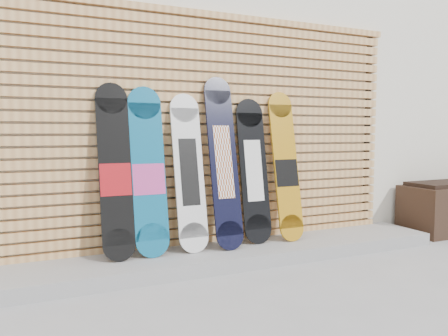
{
  "coord_description": "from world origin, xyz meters",
  "views": [
    {
      "loc": [
        -1.65,
        -2.87,
        1.18
      ],
      "look_at": [
        -0.02,
        0.75,
        0.85
      ],
      "focal_mm": 35.0,
      "sensor_mm": 36.0,
      "label": 1
    }
  ],
  "objects_px": {
    "snowboard_0": "(115,172)",
    "snowboard_1": "(148,172)",
    "snowboard_5": "(286,167)",
    "snowboard_3": "(223,162)",
    "snowboard_4": "(254,171)",
    "snowboard_2": "(189,172)"
  },
  "relations": [
    {
      "from": "snowboard_4",
      "to": "snowboard_2",
      "type": "bearing_deg",
      "value": -178.09
    },
    {
      "from": "snowboard_0",
      "to": "snowboard_1",
      "type": "bearing_deg",
      "value": -0.04
    },
    {
      "from": "snowboard_1",
      "to": "snowboard_5",
      "type": "bearing_deg",
      "value": -0.29
    },
    {
      "from": "snowboard_2",
      "to": "snowboard_4",
      "type": "xyz_separation_m",
      "value": [
        0.66,
        0.02,
        -0.01
      ]
    },
    {
      "from": "snowboard_4",
      "to": "snowboard_5",
      "type": "relative_size",
      "value": 0.95
    },
    {
      "from": "snowboard_1",
      "to": "snowboard_2",
      "type": "distance_m",
      "value": 0.37
    },
    {
      "from": "snowboard_4",
      "to": "snowboard_5",
      "type": "xyz_separation_m",
      "value": [
        0.35,
        -0.03,
        0.03
      ]
    },
    {
      "from": "snowboard_5",
      "to": "snowboard_3",
      "type": "bearing_deg",
      "value": -178.35
    },
    {
      "from": "snowboard_1",
      "to": "snowboard_4",
      "type": "xyz_separation_m",
      "value": [
        1.03,
        0.02,
        -0.03
      ]
    },
    {
      "from": "snowboard_1",
      "to": "snowboard_5",
      "type": "xyz_separation_m",
      "value": [
        1.38,
        -0.01,
        0.0
      ]
    },
    {
      "from": "snowboard_0",
      "to": "snowboard_1",
      "type": "height_order",
      "value": "snowboard_0"
    },
    {
      "from": "snowboard_3",
      "to": "snowboard_5",
      "type": "relative_size",
      "value": 1.08
    },
    {
      "from": "snowboard_1",
      "to": "snowboard_3",
      "type": "distance_m",
      "value": 0.7
    },
    {
      "from": "snowboard_0",
      "to": "snowboard_2",
      "type": "relative_size",
      "value": 1.05
    },
    {
      "from": "snowboard_5",
      "to": "snowboard_2",
      "type": "bearing_deg",
      "value": 179.71
    },
    {
      "from": "snowboard_0",
      "to": "snowboard_1",
      "type": "xyz_separation_m",
      "value": [
        0.28,
        -0.0,
        -0.01
      ]
    },
    {
      "from": "snowboard_2",
      "to": "snowboard_5",
      "type": "relative_size",
      "value": 0.97
    },
    {
      "from": "snowboard_3",
      "to": "snowboard_5",
      "type": "height_order",
      "value": "snowboard_3"
    },
    {
      "from": "snowboard_1",
      "to": "snowboard_2",
      "type": "bearing_deg",
      "value": -0.28
    },
    {
      "from": "snowboard_0",
      "to": "snowboard_5",
      "type": "bearing_deg",
      "value": -0.25
    },
    {
      "from": "snowboard_0",
      "to": "snowboard_3",
      "type": "height_order",
      "value": "snowboard_3"
    },
    {
      "from": "snowboard_2",
      "to": "snowboard_3",
      "type": "xyz_separation_m",
      "value": [
        0.33,
        -0.02,
        0.08
      ]
    }
  ]
}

